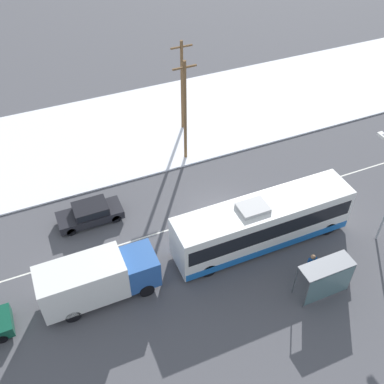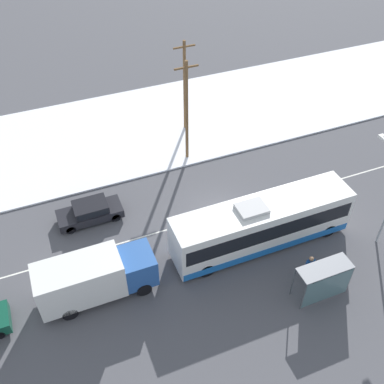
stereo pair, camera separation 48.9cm
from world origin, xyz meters
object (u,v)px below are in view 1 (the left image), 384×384
pedestrian_at_stop (311,263)px  utility_pole_snowlot (182,85)px  city_bus (263,223)px  utility_pole_roadside (185,111)px  box_truck (96,279)px  bus_shelter (328,277)px  sedan_car (90,212)px

pedestrian_at_stop → utility_pole_snowlot: bearing=93.5°
city_bus → pedestrian_at_stop: (1.41, -3.52, -0.63)m
utility_pole_roadside → utility_pole_snowlot: bearing=70.8°
box_truck → bus_shelter: size_ratio=2.12×
utility_pole_roadside → city_bus: bearing=-84.0°
pedestrian_at_stop → utility_pole_roadside: utility_pole_roadside is taller
box_truck → utility_pole_snowlot: bearing=52.0°
bus_shelter → pedestrian_at_stop: bearing=87.2°
city_bus → pedestrian_at_stop: size_ratio=6.45×
city_bus → utility_pole_roadside: (-1.07, 10.18, 2.63)m
city_bus → utility_pole_roadside: utility_pole_roadside is taller
pedestrian_at_stop → utility_pole_snowlot: size_ratio=0.23×
city_bus → box_truck: size_ratio=1.75×
utility_pole_snowlot → sedan_car: bearing=-141.8°
box_truck → bus_shelter: (12.11, -5.08, 0.04)m
box_truck → pedestrian_at_stop: size_ratio=3.69×
box_truck → utility_pole_snowlot: 18.19m
city_bus → box_truck: bearing=-180.0°
utility_pole_snowlot → box_truck: bearing=-128.0°
city_bus → pedestrian_at_stop: bearing=-68.2°
utility_pole_roadside → box_truck: bearing=-133.6°
box_truck → bus_shelter: box_truck is taller
box_truck → utility_pole_snowlot: (11.10, 14.19, 2.52)m
sedan_car → utility_pole_roadside: bearing=-155.7°
pedestrian_at_stop → box_truck: bearing=163.9°
sedan_car → bus_shelter: (11.07, -11.35, 0.91)m
pedestrian_at_stop → bus_shelter: size_ratio=0.57×
pedestrian_at_stop → utility_pole_roadside: bearing=100.3°
bus_shelter → utility_pole_roadside: bearing=99.0°
sedan_car → bus_shelter: bus_shelter is taller
box_truck → bus_shelter: bearing=-22.7°
bus_shelter → utility_pole_snowlot: 19.45m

